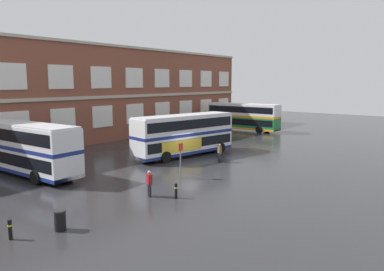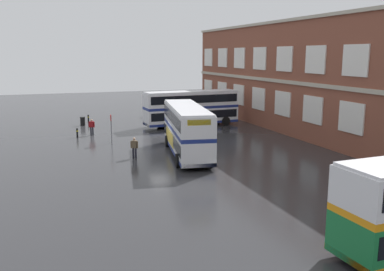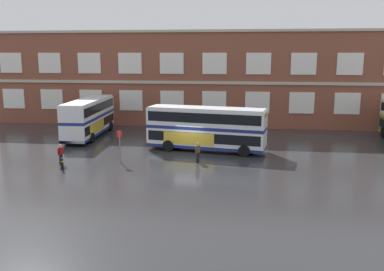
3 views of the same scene
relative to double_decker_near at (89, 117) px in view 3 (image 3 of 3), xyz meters
name	(u,v)px [view 3 (image 3 of 3)]	position (x,y,z in m)	size (l,w,h in m)	color
ground_plane	(191,149)	(11.82, -4.68, -2.15)	(120.00, 120.00, 0.00)	#2B2B2D
brick_terminal_building	(217,79)	(13.10, 11.30, 3.57)	(57.12, 8.19, 11.73)	brown
double_decker_near	(89,117)	(0.00, 0.00, 0.00)	(3.29, 11.12, 4.07)	silver
double_decker_middle	(206,128)	(13.33, -5.14, 0.00)	(11.28, 4.43, 4.07)	silver
waiting_passenger	(198,151)	(13.05, -9.52, -1.22)	(0.40, 0.61, 1.70)	black
second_passenger	(61,153)	(1.98, -11.63, -1.22)	(0.37, 0.63, 1.70)	black
bus_stand_flag	(120,143)	(6.59, -10.33, -0.51)	(0.44, 0.10, 2.70)	slate
safety_bollard_east	(62,164)	(2.78, -13.16, -1.66)	(0.19, 0.19, 0.95)	black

